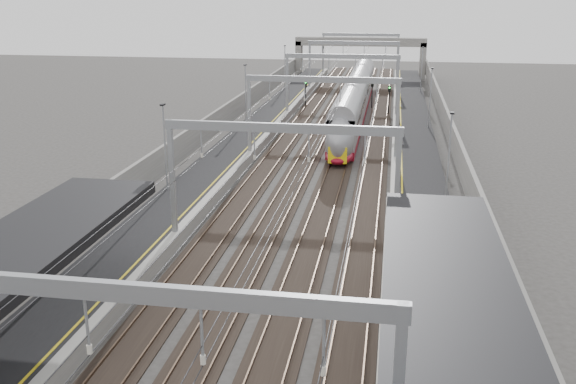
% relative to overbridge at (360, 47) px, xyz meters
% --- Properties ---
extents(platform_left, '(4.00, 120.00, 1.00)m').
position_rel_overbridge_xyz_m(platform_left, '(-8.00, -55.00, -4.81)').
color(platform_left, black).
rests_on(platform_left, ground).
extents(platform_right, '(4.00, 120.00, 1.00)m').
position_rel_overbridge_xyz_m(platform_right, '(8.00, -55.00, -4.81)').
color(platform_right, black).
rests_on(platform_right, ground).
extents(tracks, '(11.40, 140.00, 0.20)m').
position_rel_overbridge_xyz_m(tracks, '(0.00, -55.00, -5.26)').
color(tracks, black).
rests_on(tracks, ground).
extents(overhead_line, '(13.00, 140.00, 6.60)m').
position_rel_overbridge_xyz_m(overhead_line, '(0.00, -48.38, 0.83)').
color(overhead_line, '#909499').
rests_on(overhead_line, platform_left).
extents(canopy_right, '(4.40, 30.00, 4.24)m').
position_rel_overbridge_xyz_m(canopy_right, '(8.03, -97.01, -0.22)').
color(canopy_right, black).
rests_on(canopy_right, platform_right).
extents(overbridge, '(22.00, 2.20, 6.90)m').
position_rel_overbridge_xyz_m(overbridge, '(0.00, 0.00, 0.00)').
color(overbridge, slate).
rests_on(overbridge, ground).
extents(wall_left, '(0.30, 120.00, 3.20)m').
position_rel_overbridge_xyz_m(wall_left, '(-11.20, -55.00, -3.71)').
color(wall_left, slate).
rests_on(wall_left, ground).
extents(wall_right, '(0.30, 120.00, 3.20)m').
position_rel_overbridge_xyz_m(wall_right, '(11.20, -55.00, -3.71)').
color(wall_right, slate).
rests_on(wall_right, ground).
extents(train, '(2.53, 46.04, 4.00)m').
position_rel_overbridge_xyz_m(train, '(1.50, -37.91, -3.34)').
color(train, maroon).
rests_on(train, ground).
extents(signal_green, '(0.32, 0.32, 3.48)m').
position_rel_overbridge_xyz_m(signal_green, '(-5.20, -30.14, -2.89)').
color(signal_green, black).
rests_on(signal_green, ground).
extents(signal_red_near, '(0.32, 0.32, 3.48)m').
position_rel_overbridge_xyz_m(signal_red_near, '(3.20, -28.79, -2.89)').
color(signal_red_near, black).
rests_on(signal_red_near, ground).
extents(signal_red_far, '(0.32, 0.32, 3.48)m').
position_rel_overbridge_xyz_m(signal_red_far, '(5.40, -32.85, -2.89)').
color(signal_red_far, black).
rests_on(signal_red_far, ground).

